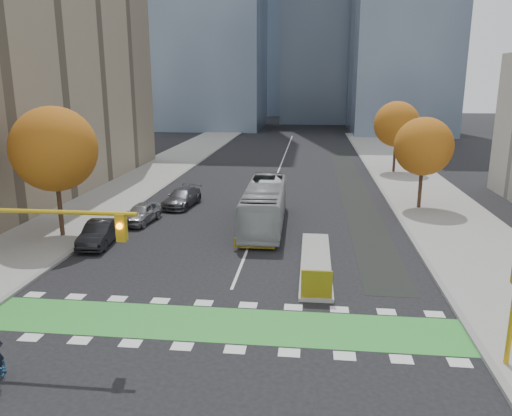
% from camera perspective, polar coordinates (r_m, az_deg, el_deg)
% --- Properties ---
extents(ground, '(300.00, 300.00, 0.00)m').
position_cam_1_polar(ground, '(19.65, -5.22, -15.08)').
color(ground, black).
rests_on(ground, ground).
extents(sidewalk_west, '(7.00, 120.00, 0.15)m').
position_cam_1_polar(sidewalk_west, '(41.66, -18.05, 0.29)').
color(sidewalk_west, gray).
rests_on(sidewalk_west, ground).
extents(sidewalk_east, '(7.00, 120.00, 0.15)m').
position_cam_1_polar(sidewalk_east, '(39.24, 20.78, -0.77)').
color(sidewalk_east, gray).
rests_on(sidewalk_east, ground).
extents(curb_west, '(0.30, 120.00, 0.16)m').
position_cam_1_polar(curb_west, '(40.35, -13.52, 0.17)').
color(curb_west, gray).
rests_on(curb_west, ground).
extents(curb_east, '(0.30, 120.00, 0.16)m').
position_cam_1_polar(curb_east, '(38.51, 15.74, -0.64)').
color(curb_east, gray).
rests_on(curb_east, ground).
extents(bike_crossing, '(20.00, 3.00, 0.01)m').
position_cam_1_polar(bike_crossing, '(20.94, -4.38, -13.08)').
color(bike_crossing, green).
rests_on(bike_crossing, ground).
extents(centre_line, '(0.15, 70.00, 0.01)m').
position_cam_1_polar(centre_line, '(57.68, 2.73, 4.63)').
color(centre_line, silver).
rests_on(centre_line, ground).
extents(bike_lane_paint, '(2.50, 50.00, 0.01)m').
position_cam_1_polar(bike_lane_paint, '(47.90, 10.93, 2.41)').
color(bike_lane_paint, black).
rests_on(bike_lane_paint, ground).
extents(median_island, '(1.60, 10.00, 0.16)m').
position_cam_1_polar(median_island, '(27.47, 6.84, -6.16)').
color(median_island, gray).
rests_on(median_island, ground).
extents(hazard_board, '(1.40, 0.12, 1.30)m').
position_cam_1_polar(hazard_board, '(22.74, 6.95, -8.65)').
color(hazard_board, yellow).
rests_on(hazard_board, median_island).
extents(tree_west, '(5.20, 5.20, 8.22)m').
position_cam_1_polar(tree_west, '(32.97, -22.06, 6.25)').
color(tree_west, '#332114').
rests_on(tree_west, ground).
extents(tree_east_near, '(4.40, 4.40, 7.08)m').
position_cam_1_polar(tree_east_near, '(39.94, 18.60, 6.68)').
color(tree_east_near, '#332114').
rests_on(tree_east_near, ground).
extents(tree_east_far, '(4.80, 4.80, 7.65)m').
position_cam_1_polar(tree_east_far, '(55.65, 15.78, 9.20)').
color(tree_east_far, '#332114').
rests_on(tree_east_far, ground).
extents(bus, '(2.72, 10.78, 2.99)m').
position_cam_1_polar(bus, '(33.79, 0.99, 0.35)').
color(bus, '#ADB2B4').
rests_on(bus, ground).
extents(parked_car_a, '(2.08, 4.23, 1.39)m').
position_cam_1_polar(parked_car_a, '(35.75, -12.94, -0.57)').
color(parked_car_a, gray).
rests_on(parked_car_a, ground).
extents(parked_car_b, '(1.89, 4.50, 1.44)m').
position_cam_1_polar(parked_car_b, '(31.60, -17.44, -2.76)').
color(parked_car_b, black).
rests_on(parked_car_b, ground).
extents(parked_car_c, '(2.54, 5.04, 1.40)m').
position_cam_1_polar(parked_car_c, '(39.92, -8.44, 1.19)').
color(parked_car_c, '#4A4A4F').
rests_on(parked_car_c, ground).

